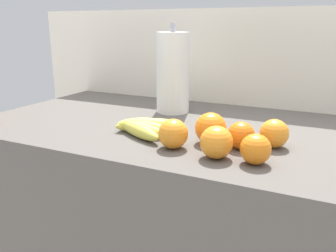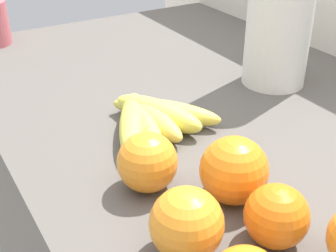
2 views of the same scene
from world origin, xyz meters
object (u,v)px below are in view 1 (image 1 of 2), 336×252
Objects in this scene: banana_bunch at (142,127)px; orange_back_right at (173,134)px; orange_far_right at (274,133)px; orange_right at (241,135)px; orange_front at (256,149)px; paper_towel_roll at (173,73)px; orange_back_left at (211,128)px; orange_center at (216,142)px.

banana_bunch is 0.15m from orange_back_right.
orange_back_right is 1.04× the size of orange_far_right.
orange_right is at bearing -0.82° from banana_bunch.
orange_front is 0.55m from paper_towel_roll.
orange_far_right is at bearing -31.09° from paper_towel_roll.
banana_bunch is at bearing -179.18° from orange_back_left.
orange_front is (0.34, -0.09, 0.02)m from banana_bunch.
paper_towel_roll reaches higher than orange_front.
orange_center reaches higher than orange_far_right.
orange_back_right is at bearing -152.47° from orange_far_right.
orange_front is 0.89× the size of orange_center.
paper_towel_roll is at bearing 127.49° from orange_center.
orange_right is at bearing 24.57° from orange_back_right.
orange_far_right is (0.16, 0.04, -0.00)m from orange_back_left.
paper_towel_roll is (-0.24, 0.28, 0.10)m from orange_back_left.
paper_towel_roll is (-0.38, 0.38, 0.11)m from orange_front.
banana_bunch is 2.84× the size of orange_front.
orange_back_left is at bearing 175.12° from orange_right.
orange_right is (0.29, -0.00, 0.02)m from banana_bunch.
orange_back_right reaches higher than banana_bunch.
orange_far_right is 0.94× the size of orange_center.
orange_center is (0.12, -0.02, 0.00)m from orange_back_right.
orange_center is at bearing -127.75° from orange_far_right.
orange_front is 0.23× the size of paper_towel_roll.
orange_center is (-0.03, -0.09, 0.00)m from orange_right.
orange_far_right reaches higher than orange_front.
orange_far_right is (0.02, 0.14, 0.00)m from orange_front.
orange_far_right is at bearing 33.30° from orange_right.
orange_front is 1.00× the size of orange_right.
orange_back_left is at bearing -49.25° from paper_towel_roll.
banana_bunch is 2.54× the size of orange_center.
orange_back_left is at bearing 47.17° from orange_back_right.
orange_back_right reaches higher than orange_right.
orange_back_right reaches higher than orange_far_right.
orange_far_right is at bearing 14.74° from orange_back_left.
orange_far_right reaches higher than orange_right.
paper_towel_roll reaches higher than orange_right.
orange_back_right is (0.13, -0.08, 0.02)m from banana_bunch.
orange_back_left is 0.38m from paper_towel_roll.
orange_center reaches higher than orange_back_right.
orange_front is 0.17m from orange_back_left.
orange_back_left reaches higher than orange_far_right.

